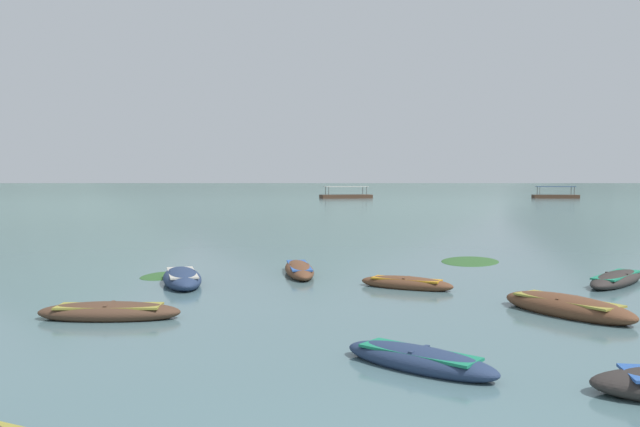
# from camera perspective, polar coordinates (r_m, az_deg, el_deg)

# --- Properties ---
(ground_plane) EXTENTS (6000.00, 6000.00, 0.00)m
(ground_plane) POSITION_cam_1_polar(r_m,az_deg,el_deg) (1505.75, -4.12, 2.79)
(ground_plane) COLOR slate
(mountain_1) EXTENTS (1553.85, 1553.85, 576.57)m
(mountain_1) POSITION_cam_1_polar(r_m,az_deg,el_deg) (2440.81, -22.60, 9.41)
(mountain_1) COLOR #4C5B56
(mountain_1) RESTS_ON ground
(mountain_2) EXTENTS (1596.01, 1596.01, 372.03)m
(mountain_2) POSITION_cam_1_polar(r_m,az_deg,el_deg) (2100.47, -0.41, 7.91)
(mountain_2) COLOR #4C5B56
(mountain_2) RESTS_ON ground
(mountain_3) EXTENTS (1129.65, 1129.65, 436.44)m
(mountain_3) POSITION_cam_1_polar(r_m,az_deg,el_deg) (2763.25, 23.78, 7.14)
(mountain_3) COLOR #4C5B56
(mountain_3) RESTS_ON ground
(rowboat_0) EXTENTS (1.19, 4.13, 0.54)m
(rowboat_0) POSITION_cam_1_polar(r_m,az_deg,el_deg) (23.35, -1.88, -5.04)
(rowboat_0) COLOR brown
(rowboat_0) RESTS_ON ground
(rowboat_1) EXTENTS (3.58, 1.28, 0.53)m
(rowboat_1) POSITION_cam_1_polar(r_m,az_deg,el_deg) (16.78, -18.29, -8.35)
(rowboat_1) COLOR #4C3323
(rowboat_1) RESTS_ON ground
(rowboat_4) EXTENTS (2.88, 2.84, 0.50)m
(rowboat_4) POSITION_cam_1_polar(r_m,az_deg,el_deg) (12.02, 8.83, -12.78)
(rowboat_4) COLOR navy
(rowboat_4) RESTS_ON ground
(rowboat_5) EXTENTS (3.04, 2.29, 0.48)m
(rowboat_5) POSITION_cam_1_polar(r_m,az_deg,el_deg) (20.54, 7.71, -6.21)
(rowboat_5) COLOR brown
(rowboat_5) RESTS_ON ground
(rowboat_6) EXTENTS (2.91, 3.87, 0.63)m
(rowboat_6) POSITION_cam_1_polar(r_m,az_deg,el_deg) (17.57, 21.19, -7.78)
(rowboat_6) COLOR brown
(rowboat_6) RESTS_ON ground
(rowboat_7) EXTENTS (1.95, 3.87, 0.64)m
(rowboat_7) POSITION_cam_1_polar(r_m,az_deg,el_deg) (21.59, -12.21, -5.67)
(rowboat_7) COLOR navy
(rowboat_7) RESTS_ON ground
(rowboat_8) EXTENTS (3.66, 3.62, 0.51)m
(rowboat_8) POSITION_cam_1_polar(r_m,az_deg,el_deg) (23.35, 24.96, -5.33)
(rowboat_8) COLOR #2D2826
(rowboat_8) RESTS_ON ground
(ferry_0) EXTENTS (8.82, 3.90, 2.54)m
(ferry_0) POSITION_cam_1_polar(r_m,az_deg,el_deg) (132.39, 20.28, 1.47)
(ferry_0) COLOR #4C3323
(ferry_0) RESTS_ON ground
(ferry_1) EXTENTS (10.43, 4.79, 2.54)m
(ferry_1) POSITION_cam_1_polar(r_m,az_deg,el_deg) (125.13, 2.33, 1.57)
(ferry_1) COLOR #4C3323
(ferry_1) RESTS_ON ground
(weed_patch_0) EXTENTS (2.04, 2.54, 0.14)m
(weed_patch_0) POSITION_cam_1_polar(r_m,az_deg,el_deg) (23.64, -13.80, -5.44)
(weed_patch_0) COLOR #2D5628
(weed_patch_0) RESTS_ON ground
(weed_patch_1) EXTENTS (3.59, 4.16, 0.14)m
(weed_patch_1) POSITION_cam_1_polar(r_m,az_deg,el_deg) (27.78, 13.25, -4.19)
(weed_patch_1) COLOR #2D5628
(weed_patch_1) RESTS_ON ground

